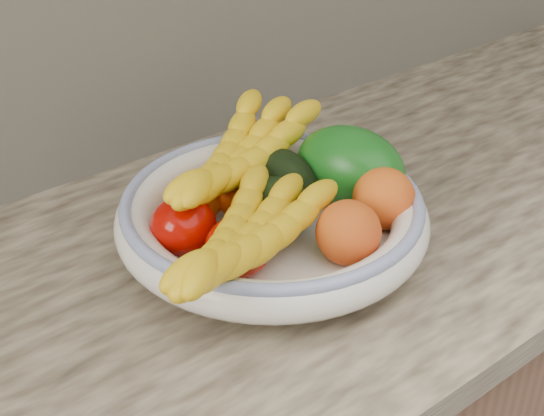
{
  "coord_description": "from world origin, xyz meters",
  "views": [
    {
      "loc": [
        -0.5,
        1.04,
        1.45
      ],
      "look_at": [
        0.0,
        1.66,
        0.96
      ],
      "focal_mm": 50.0,
      "sensor_mm": 36.0,
      "label": 1
    }
  ],
  "objects_px": {
    "fruit_bowl": "(272,216)",
    "banana_bunch_back": "(239,164)",
    "green_mango": "(350,167)",
    "banana_bunch_front": "(245,245)"
  },
  "relations": [
    {
      "from": "green_mango",
      "to": "banana_bunch_front",
      "type": "bearing_deg",
      "value": 178.8
    },
    {
      "from": "green_mango",
      "to": "banana_bunch_back",
      "type": "height_order",
      "value": "green_mango"
    },
    {
      "from": "fruit_bowl",
      "to": "banana_bunch_back",
      "type": "distance_m",
      "value": 0.09
    },
    {
      "from": "fruit_bowl",
      "to": "banana_bunch_back",
      "type": "relative_size",
      "value": 1.16
    },
    {
      "from": "fruit_bowl",
      "to": "green_mango",
      "type": "height_order",
      "value": "green_mango"
    },
    {
      "from": "banana_bunch_back",
      "to": "banana_bunch_front",
      "type": "bearing_deg",
      "value": -151.65
    },
    {
      "from": "fruit_bowl",
      "to": "banana_bunch_back",
      "type": "xyz_separation_m",
      "value": [
        0.01,
        0.08,
        0.04
      ]
    },
    {
      "from": "green_mango",
      "to": "banana_bunch_front",
      "type": "distance_m",
      "value": 0.23
    },
    {
      "from": "green_mango",
      "to": "banana_bunch_back",
      "type": "bearing_deg",
      "value": 128.94
    },
    {
      "from": "banana_bunch_back",
      "to": "banana_bunch_front",
      "type": "relative_size",
      "value": 1.07
    }
  ]
}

